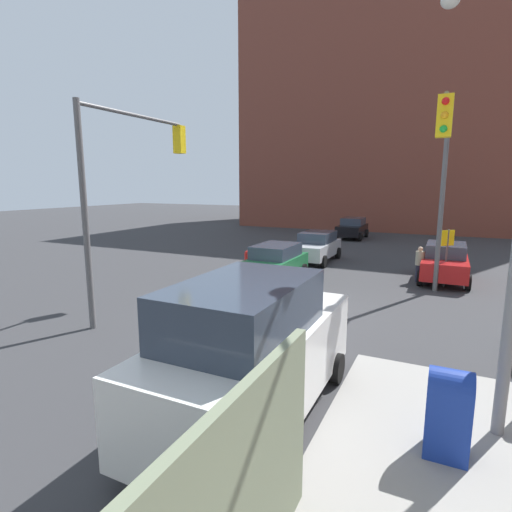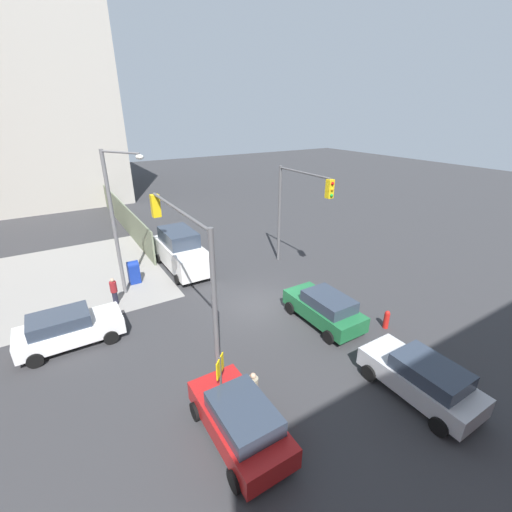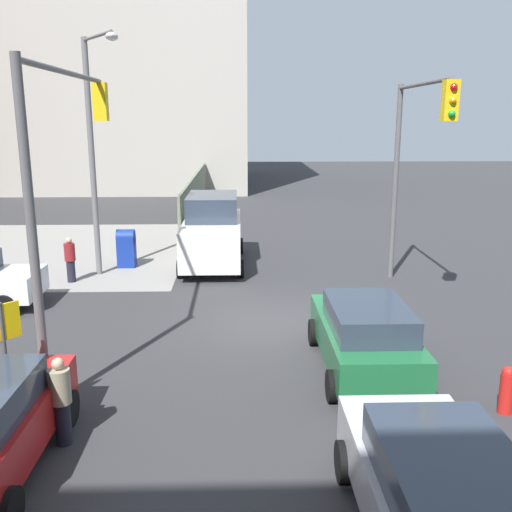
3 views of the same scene
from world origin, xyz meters
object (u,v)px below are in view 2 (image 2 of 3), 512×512
object	(u,v)px
street_lamp_corner	(117,215)
pedestrian_waiting	(253,391)
van_white_delivery	(181,251)
traffic_signal_nw_corner	(186,256)
pedestrian_crossing	(114,291)
fire_hydrant	(387,319)
sedan_silver	(422,378)
mailbox_blue	(134,271)
sedan_red	(240,419)
traffic_signal_se_corner	(297,201)
hatchback_green	(324,308)
sedan_white	(68,328)

from	to	relation	value
street_lamp_corner	pedestrian_waiting	xyz separation A→B (m)	(-10.69, -1.80, -3.89)
van_white_delivery	pedestrian_waiting	xyz separation A→B (m)	(-12.35, 2.00, -0.47)
traffic_signal_nw_corner	pedestrian_crossing	size ratio (longest dim) A/B	4.20
fire_hydrant	sedan_silver	world-z (taller)	sedan_silver
mailbox_blue	fire_hydrant	bearing A→B (deg)	-140.60
sedan_red	street_lamp_corner	bearing A→B (deg)	4.00
traffic_signal_nw_corner	traffic_signal_se_corner	xyz separation A→B (m)	(4.74, -9.00, -0.08)
street_lamp_corner	fire_hydrant	world-z (taller)	street_lamp_corner
sedan_red	mailbox_blue	bearing A→B (deg)	0.93
hatchback_green	sedan_white	xyz separation A→B (m)	(4.68, 10.86, 0.00)
mailbox_blue	fire_hydrant	size ratio (longest dim) A/B	1.52
traffic_signal_nw_corner	sedan_silver	bearing A→B (deg)	-135.96
street_lamp_corner	hatchback_green	world-z (taller)	street_lamp_corner
traffic_signal_se_corner	mailbox_blue	world-z (taller)	traffic_signal_se_corner
street_lamp_corner	pedestrian_waiting	size ratio (longest dim) A/B	5.11
traffic_signal_nw_corner	fire_hydrant	xyz separation A→B (m)	(-2.90, -8.70, -4.19)
street_lamp_corner	sedan_red	bearing A→B (deg)	-176.00
sedan_red	pedestrian_waiting	size ratio (longest dim) A/B	2.63
pedestrian_crossing	street_lamp_corner	bearing A→B (deg)	93.76
traffic_signal_se_corner	fire_hydrant	bearing A→B (deg)	177.75
traffic_signal_nw_corner	fire_hydrant	distance (m)	10.08
mailbox_blue	pedestrian_waiting	size ratio (longest dim) A/B	0.91
van_white_delivery	traffic_signal_nw_corner	bearing A→B (deg)	162.66
mailbox_blue	pedestrian_crossing	size ratio (longest dim) A/B	0.92
van_white_delivery	pedestrian_crossing	world-z (taller)	van_white_delivery
traffic_signal_se_corner	sedan_red	xyz separation A→B (m)	(-9.28, 9.29, -3.75)
traffic_signal_se_corner	sedan_white	size ratio (longest dim) A/B	1.50
traffic_signal_se_corner	street_lamp_corner	world-z (taller)	street_lamp_corner
van_white_delivery	sedan_silver	bearing A→B (deg)	-166.92
mailbox_blue	sedan_white	xyz separation A→B (m)	(-4.60, 3.93, 0.08)
fire_hydrant	sedan_white	bearing A→B (deg)	63.31
sedan_red	van_white_delivery	xyz separation A→B (m)	(13.19, -2.99, 0.44)
mailbox_blue	traffic_signal_se_corner	bearing A→B (deg)	-110.51
traffic_signal_nw_corner	sedan_red	bearing A→B (deg)	176.34
traffic_signal_se_corner	pedestrian_waiting	size ratio (longest dim) A/B	4.15
hatchback_green	street_lamp_corner	bearing A→B (deg)	43.33
street_lamp_corner	sedan_silver	distance (m)	15.73
mailbox_blue	sedan_silver	size ratio (longest dim) A/B	0.34
mailbox_blue	sedan_red	xyz separation A→B (m)	(-12.84, -0.21, 0.08)
van_white_delivery	sedan_red	bearing A→B (deg)	167.23
mailbox_blue	pedestrian_waiting	distance (m)	12.06
sedan_white	sedan_red	distance (m)	9.22
street_lamp_corner	van_white_delivery	xyz separation A→B (m)	(1.66, -3.80, -3.42)
hatchback_green	traffic_signal_se_corner	bearing A→B (deg)	-24.20
fire_hydrant	sedan_white	world-z (taller)	sedan_white
hatchback_green	van_white_delivery	distance (m)	10.34
street_lamp_corner	sedan_silver	xyz separation A→B (m)	(-13.39, -7.29, -3.86)
mailbox_blue	sedan_red	world-z (taller)	sedan_red
hatchback_green	mailbox_blue	bearing A→B (deg)	36.73
sedan_red	pedestrian_crossing	world-z (taller)	sedan_red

